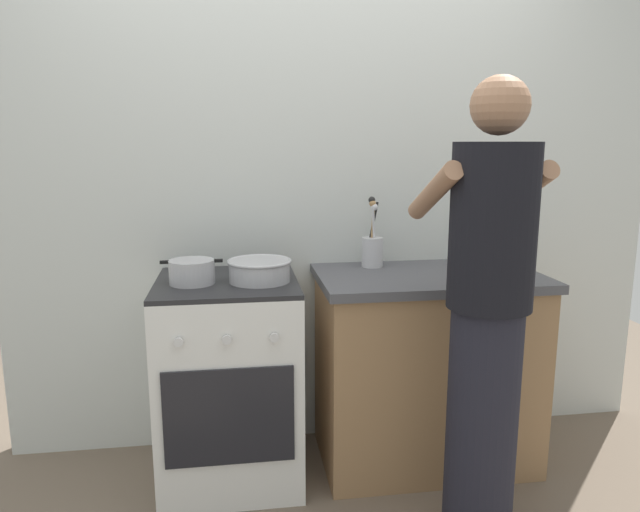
{
  "coord_description": "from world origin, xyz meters",
  "views": [
    {
      "loc": [
        -0.31,
        -2.29,
        1.47
      ],
      "look_at": [
        0.05,
        0.12,
        1.0
      ],
      "focal_mm": 32.45,
      "sensor_mm": 36.0,
      "label": 1
    }
  ],
  "objects_px": {
    "stove_range": "(230,379)",
    "mixing_bowl": "(260,269)",
    "utensil_crock": "(372,248)",
    "oil_bottle": "(482,253)",
    "pot": "(192,272)",
    "person": "(487,318)"
  },
  "relations": [
    {
      "from": "pot",
      "to": "mixing_bowl",
      "type": "height_order",
      "value": "pot"
    },
    {
      "from": "oil_bottle",
      "to": "person",
      "type": "relative_size",
      "value": 0.14
    },
    {
      "from": "utensil_crock",
      "to": "person",
      "type": "distance_m",
      "value": 0.79
    },
    {
      "from": "pot",
      "to": "oil_bottle",
      "type": "relative_size",
      "value": 1.04
    },
    {
      "from": "stove_range",
      "to": "mixing_bowl",
      "type": "height_order",
      "value": "mixing_bowl"
    },
    {
      "from": "mixing_bowl",
      "to": "stove_range",
      "type": "bearing_deg",
      "value": 164.47
    },
    {
      "from": "pot",
      "to": "oil_bottle",
      "type": "bearing_deg",
      "value": -2.0
    },
    {
      "from": "mixing_bowl",
      "to": "oil_bottle",
      "type": "relative_size",
      "value": 1.11
    },
    {
      "from": "pot",
      "to": "mixing_bowl",
      "type": "bearing_deg",
      "value": -0.6
    },
    {
      "from": "oil_bottle",
      "to": "person",
      "type": "xyz_separation_m",
      "value": [
        -0.18,
        -0.47,
        -0.14
      ]
    },
    {
      "from": "utensil_crock",
      "to": "oil_bottle",
      "type": "bearing_deg",
      "value": -31.65
    },
    {
      "from": "pot",
      "to": "utensil_crock",
      "type": "relative_size",
      "value": 0.77
    },
    {
      "from": "utensil_crock",
      "to": "oil_bottle",
      "type": "xyz_separation_m",
      "value": [
        0.43,
        -0.26,
        0.01
      ]
    },
    {
      "from": "utensil_crock",
      "to": "person",
      "type": "xyz_separation_m",
      "value": [
        0.25,
        -0.73,
        -0.13
      ]
    },
    {
      "from": "stove_range",
      "to": "oil_bottle",
      "type": "bearing_deg",
      "value": -4.11
    },
    {
      "from": "person",
      "to": "utensil_crock",
      "type": "bearing_deg",
      "value": 108.7
    },
    {
      "from": "stove_range",
      "to": "person",
      "type": "distance_m",
      "value": 1.16
    },
    {
      "from": "stove_range",
      "to": "person",
      "type": "bearing_deg",
      "value": -30.6
    },
    {
      "from": "stove_range",
      "to": "mixing_bowl",
      "type": "xyz_separation_m",
      "value": [
        0.14,
        -0.04,
        0.5
      ]
    },
    {
      "from": "stove_range",
      "to": "mixing_bowl",
      "type": "bearing_deg",
      "value": -15.53
    },
    {
      "from": "pot",
      "to": "stove_range",
      "type": "bearing_deg",
      "value": 14.41
    },
    {
      "from": "stove_range",
      "to": "person",
      "type": "xyz_separation_m",
      "value": [
        0.93,
        -0.55,
        0.41
      ]
    }
  ]
}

